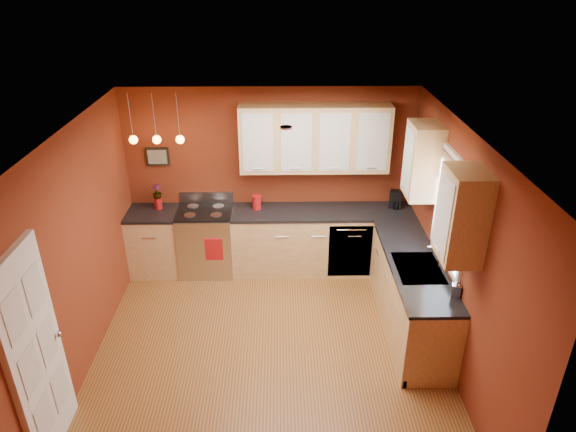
{
  "coord_description": "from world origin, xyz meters",
  "views": [
    {
      "loc": [
        0.13,
        -4.62,
        4.07
      ],
      "look_at": [
        0.23,
        1.0,
        1.26
      ],
      "focal_mm": 32.0,
      "sensor_mm": 36.0,
      "label": 1
    }
  ],
  "objects_px": {
    "gas_range": "(207,240)",
    "sink": "(418,269)",
    "coffee_maker": "(396,200)",
    "soap_pump": "(456,287)",
    "red_canister": "(257,202)"
  },
  "relations": [
    {
      "from": "red_canister",
      "to": "soap_pump",
      "type": "relative_size",
      "value": 0.96
    },
    {
      "from": "sink",
      "to": "red_canister",
      "type": "xyz_separation_m",
      "value": [
        -1.9,
        1.58,
        0.13
      ]
    },
    {
      "from": "gas_range",
      "to": "sink",
      "type": "distance_m",
      "value": 3.05
    },
    {
      "from": "sink",
      "to": "coffee_maker",
      "type": "xyz_separation_m",
      "value": [
        0.06,
        1.59,
        0.14
      ]
    },
    {
      "from": "red_canister",
      "to": "coffee_maker",
      "type": "relative_size",
      "value": 0.81
    },
    {
      "from": "sink",
      "to": "red_canister",
      "type": "distance_m",
      "value": 2.47
    },
    {
      "from": "sink",
      "to": "coffee_maker",
      "type": "bearing_deg",
      "value": 87.86
    },
    {
      "from": "gas_range",
      "to": "sink",
      "type": "relative_size",
      "value": 1.59
    },
    {
      "from": "coffee_maker",
      "to": "sink",
      "type": "bearing_deg",
      "value": -72.97
    },
    {
      "from": "sink",
      "to": "gas_range",
      "type": "bearing_deg",
      "value": 150.22
    },
    {
      "from": "red_canister",
      "to": "soap_pump",
      "type": "height_order",
      "value": "soap_pump"
    },
    {
      "from": "soap_pump",
      "to": "coffee_maker",
      "type": "bearing_deg",
      "value": 95.02
    },
    {
      "from": "sink",
      "to": "coffee_maker",
      "type": "distance_m",
      "value": 1.6
    },
    {
      "from": "gas_range",
      "to": "coffee_maker",
      "type": "bearing_deg",
      "value": 1.95
    },
    {
      "from": "soap_pump",
      "to": "sink",
      "type": "bearing_deg",
      "value": 114.26
    }
  ]
}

